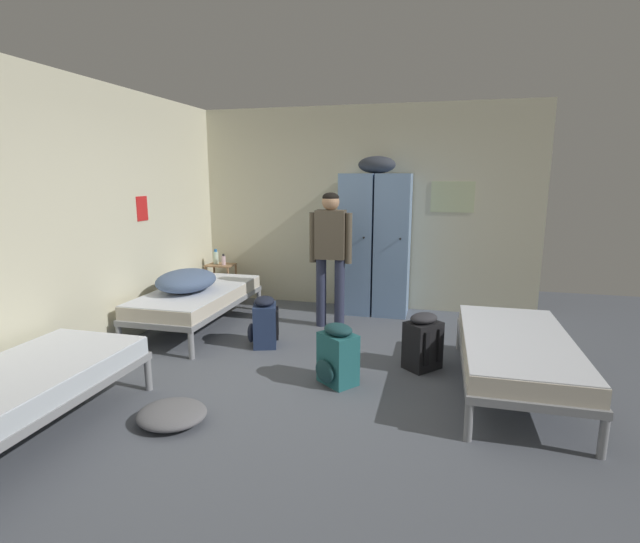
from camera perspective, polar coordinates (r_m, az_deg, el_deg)
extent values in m
plane|color=#565B66|center=(4.42, -0.85, -12.83)|extent=(8.23, 8.23, 0.00)
cube|color=beige|center=(6.59, 5.10, 7.57)|extent=(4.69, 0.06, 2.75)
cube|color=beige|center=(5.16, -26.67, 5.34)|extent=(0.06, 5.14, 2.75)
cube|color=beige|center=(6.46, 15.75, 8.67)|extent=(0.55, 0.01, 0.40)
cube|color=red|center=(5.85, -20.72, 7.13)|extent=(0.01, 0.20, 0.28)
cube|color=#7A9ECC|center=(6.33, 4.60, 3.32)|extent=(0.44, 0.52, 1.85)
cylinder|color=black|center=(6.02, 5.31, 4.10)|extent=(0.02, 0.03, 0.02)
cube|color=#7A9ECC|center=(6.27, 8.76, 3.15)|extent=(0.44, 0.52, 1.85)
cylinder|color=black|center=(5.97, 9.69, 3.92)|extent=(0.02, 0.03, 0.02)
ellipsoid|color=#333842|center=(6.23, 6.90, 12.70)|extent=(0.48, 0.36, 0.22)
cylinder|color=#99704C|center=(6.96, -13.62, -1.66)|extent=(0.03, 0.03, 0.55)
cylinder|color=#99704C|center=(6.81, -11.02, -1.84)|extent=(0.03, 0.03, 0.55)
cylinder|color=#99704C|center=(7.20, -12.63, -1.19)|extent=(0.03, 0.03, 0.55)
cylinder|color=#99704C|center=(7.05, -10.08, -1.36)|extent=(0.03, 0.03, 0.55)
cube|color=#99704C|center=(7.02, -11.82, -2.16)|extent=(0.38, 0.30, 0.02)
cube|color=#99704C|center=(6.94, -11.94, 0.78)|extent=(0.38, 0.30, 0.02)
cylinder|color=gray|center=(4.91, -28.32, -9.94)|extent=(0.06, 0.06, 0.28)
cylinder|color=gray|center=(4.41, -20.06, -11.63)|extent=(0.06, 0.06, 0.28)
cube|color=gray|center=(3.97, -33.07, -12.77)|extent=(0.90, 1.90, 0.06)
cube|color=silver|center=(3.94, -33.23, -11.43)|extent=(0.87, 1.84, 0.14)
cube|color=silver|center=(3.91, -33.35, -10.41)|extent=(0.86, 1.82, 0.01)
cylinder|color=gray|center=(5.43, -23.11, -7.48)|extent=(0.06, 0.06, 0.28)
cylinder|color=gray|center=(4.98, -15.30, -8.64)|extent=(0.06, 0.06, 0.28)
cylinder|color=gray|center=(6.91, -13.90, -2.92)|extent=(0.06, 0.06, 0.28)
cylinder|color=gray|center=(6.56, -7.40, -3.44)|extent=(0.06, 0.06, 0.28)
cube|color=gray|center=(5.89, -14.57, -3.73)|extent=(0.90, 1.90, 0.06)
cube|color=beige|center=(5.87, -14.62, -2.79)|extent=(0.87, 1.84, 0.14)
cube|color=silver|center=(5.85, -14.65, -2.08)|extent=(0.86, 1.82, 0.01)
cylinder|color=gray|center=(5.39, 25.55, -7.84)|extent=(0.06, 0.06, 0.28)
cylinder|color=gray|center=(5.28, 16.52, -7.55)|extent=(0.06, 0.06, 0.28)
cylinder|color=gray|center=(3.74, 31.05, -16.91)|extent=(0.06, 0.06, 0.28)
cylinder|color=gray|center=(3.59, 17.52, -16.98)|extent=(0.06, 0.06, 0.28)
cube|color=gray|center=(4.40, 22.58, -9.47)|extent=(0.90, 1.90, 0.06)
cube|color=beige|center=(4.37, 22.68, -8.24)|extent=(0.87, 1.84, 0.14)
cube|color=silver|center=(4.34, 22.76, -7.31)|extent=(0.86, 1.82, 0.01)
ellipsoid|color=slate|center=(5.74, -15.87, -1.05)|extent=(0.65, 0.81, 0.25)
cylinder|color=#2D334C|center=(5.72, 2.37, -2.64)|extent=(0.12, 0.12, 0.85)
cylinder|color=#2D334C|center=(5.76, 0.14, -2.53)|extent=(0.12, 0.12, 0.85)
cube|color=brown|center=(5.61, 1.29, 4.49)|extent=(0.36, 0.22, 0.58)
cylinder|color=brown|center=(5.58, 3.48, 4.00)|extent=(0.08, 0.08, 0.60)
cylinder|color=brown|center=(5.66, -0.88, 4.13)|extent=(0.08, 0.08, 0.60)
sphere|color=tan|center=(5.58, 1.30, 8.44)|extent=(0.21, 0.21, 0.21)
ellipsoid|color=black|center=(5.58, 1.31, 8.97)|extent=(0.20, 0.20, 0.11)
cylinder|color=silver|center=(6.98, -12.49, 1.63)|extent=(0.08, 0.08, 0.18)
cylinder|color=#2666B2|center=(6.96, -12.53, 2.50)|extent=(0.04, 0.04, 0.04)
cylinder|color=beige|center=(6.87, -11.59, 1.32)|extent=(0.06, 0.06, 0.13)
cylinder|color=black|center=(6.85, -11.61, 1.97)|extent=(0.03, 0.03, 0.03)
cube|color=black|center=(4.66, 12.31, -8.72)|extent=(0.39, 0.40, 0.46)
ellipsoid|color=#2D2D33|center=(4.79, 10.96, -9.17)|extent=(0.22, 0.23, 0.20)
ellipsoid|color=#2D2D33|center=(4.58, 12.45, -5.54)|extent=(0.35, 0.36, 0.10)
cube|color=black|center=(4.63, 14.30, -8.65)|extent=(0.05, 0.05, 0.32)
cube|color=black|center=(4.51, 12.78, -9.14)|extent=(0.05, 0.05, 0.32)
cube|color=#23666B|center=(4.25, 2.18, -10.49)|extent=(0.40, 0.39, 0.46)
ellipsoid|color=#193D42|center=(4.19, 0.55, -12.01)|extent=(0.24, 0.21, 0.20)
ellipsoid|color=#193D42|center=(4.15, 2.21, -7.03)|extent=(0.36, 0.35, 0.10)
cube|color=black|center=(4.38, 2.83, -9.46)|extent=(0.05, 0.05, 0.32)
cube|color=black|center=(4.26, 4.38, -10.12)|extent=(0.05, 0.05, 0.32)
cube|color=navy|center=(5.18, -6.68, -6.46)|extent=(0.33, 0.38, 0.46)
ellipsoid|color=black|center=(5.21, -8.32, -7.34)|extent=(0.15, 0.25, 0.20)
ellipsoid|color=black|center=(5.10, -6.75, -3.58)|extent=(0.30, 0.34, 0.10)
cube|color=black|center=(5.25, -5.16, -5.92)|extent=(0.04, 0.06, 0.32)
cube|color=black|center=(5.08, -5.20, -6.51)|extent=(0.04, 0.06, 0.32)
ellipsoid|color=slate|center=(3.85, -17.47, -16.13)|extent=(0.52, 0.48, 0.14)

